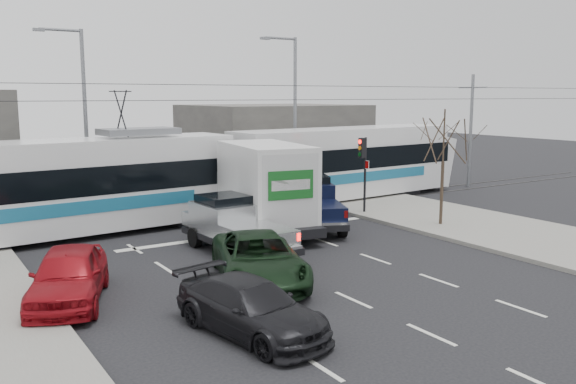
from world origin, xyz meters
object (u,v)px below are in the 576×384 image
green_car (259,259)px  street_lamp_far (81,107)px  tram (228,172)px  silver_pickup (233,225)px  navy_pickup (312,203)px  red_car (69,275)px  traffic_signal (363,159)px  box_truck (260,188)px  street_lamp_near (292,106)px  bare_tree (444,141)px  dark_car (251,308)px

green_car → street_lamp_far: bearing=114.3°
tram → silver_pickup: 7.07m
navy_pickup → green_car: navy_pickup is taller
street_lamp_far → red_car: bearing=-106.2°
traffic_signal → navy_pickup: bearing=-165.0°
traffic_signal → box_truck: bearing=-175.3°
street_lamp_far → box_truck: (4.69, -9.99, -3.25)m
silver_pickup → green_car: size_ratio=1.05×
green_car → red_car: bearing=-172.6°
traffic_signal → street_lamp_near: bearing=83.6°
bare_tree → box_truck: 8.15m
navy_pickup → dark_car: 12.20m
navy_pickup → red_car: navy_pickup is taller
silver_pickup → box_truck: box_truck is taller
green_car → dark_car: (-2.21, -3.44, -0.09)m
bare_tree → navy_pickup: bare_tree is taller
traffic_signal → box_truck: 6.05m
red_car → navy_pickup: bearing=43.0°
silver_pickup → dark_car: silver_pickup is taller
traffic_signal → dark_car: (-11.80, -10.07, -2.08)m
traffic_signal → dark_car: size_ratio=0.79×
street_lamp_near → silver_pickup: (-9.34, -10.36, -4.10)m
street_lamp_near → tram: 8.09m
box_truck → bare_tree: bearing=-16.7°
red_car → street_lamp_near: bearing=60.9°
box_truck → navy_pickup: 2.46m
traffic_signal → silver_pickup: bearing=-161.4°
silver_pickup → box_truck: (2.53, 2.37, 0.86)m
navy_pickup → green_car: 8.19m
bare_tree → traffic_signal: size_ratio=1.39×
silver_pickup → traffic_signal: bearing=16.0°
street_lamp_near → tram: size_ratio=0.31×
traffic_signal → tram: (-5.47, 3.44, -0.65)m
street_lamp_far → red_car: 16.09m
traffic_signal → box_truck: (-5.97, -0.49, -0.88)m
box_truck → navy_pickup: (2.29, -0.49, -0.77)m
green_car → box_truck: bearing=80.0°
red_car → dark_car: (3.17, -4.70, -0.13)m
street_lamp_near → silver_pickup: 14.54m
street_lamp_far → bare_tree: bearing=-48.9°
traffic_signal → street_lamp_near: size_ratio=0.40×
red_car → dark_car: size_ratio=1.02×
navy_pickup → red_car: bearing=-134.8°
silver_pickup → navy_pickup: bearing=18.7°
traffic_signal → tram: 6.49m
street_lamp_far → silver_pickup: street_lamp_far is taller
red_car → dark_car: 5.67m
street_lamp_far → dark_car: 20.11m
box_truck → dark_car: size_ratio=1.74×
street_lamp_near → silver_pickup: bearing=-132.0°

